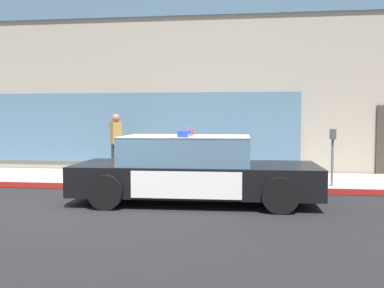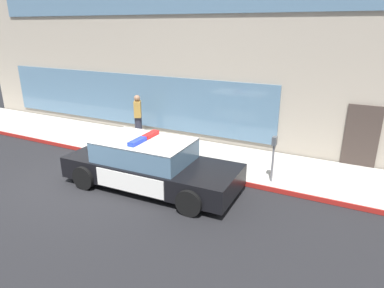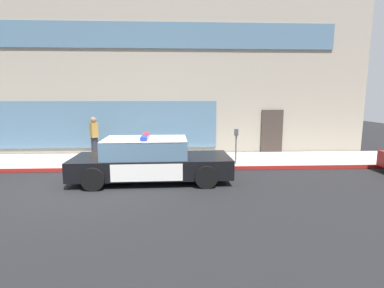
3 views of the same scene
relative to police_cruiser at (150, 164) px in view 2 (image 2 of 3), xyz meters
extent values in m
plane|color=black|center=(-1.95, -0.71, -0.68)|extent=(48.00, 48.00, 0.00)
cube|color=#B2ADA3|center=(-1.95, 2.61, -0.60)|extent=(48.00, 2.76, 0.15)
cube|color=maroon|center=(-1.95, 1.22, -0.60)|extent=(28.80, 0.04, 0.14)
cube|color=gray|center=(-1.27, 9.88, 3.01)|extent=(21.65, 11.68, 7.38)
cube|color=slate|center=(-3.87, 4.01, 0.77)|extent=(12.99, 0.08, 2.10)
cube|color=#382D28|center=(5.23, 4.01, 0.37)|extent=(1.00, 0.08, 2.10)
cube|color=black|center=(0.06, 0.00, -0.18)|extent=(5.02, 1.98, 0.60)
cube|color=silver|center=(1.65, 0.04, -0.01)|extent=(1.73, 1.87, 0.05)
cube|color=silver|center=(-1.68, -0.04, -0.01)|extent=(1.44, 1.86, 0.05)
cube|color=silver|center=(-0.06, 0.94, -0.18)|extent=(2.09, 0.08, 0.51)
cube|color=silver|center=(-0.02, -0.95, -0.18)|extent=(2.09, 0.08, 0.51)
cube|color=yellow|center=(-0.06, 0.96, -0.18)|extent=(0.22, 0.02, 0.26)
cube|color=slate|center=(-0.14, 0.00, 0.39)|extent=(2.63, 1.74, 0.60)
cube|color=silver|center=(-0.14, 0.00, 0.68)|extent=(2.63, 1.74, 0.04)
cube|color=red|center=(-0.15, 0.33, 0.76)|extent=(0.21, 0.64, 0.11)
cube|color=blue|center=(-0.13, -0.34, 0.76)|extent=(0.21, 0.64, 0.11)
cylinder|color=black|center=(1.68, 0.97, -0.34)|extent=(0.69, 0.24, 0.68)
cylinder|color=black|center=(1.72, -0.89, -0.34)|extent=(0.69, 0.24, 0.68)
cylinder|color=black|center=(-1.60, 0.90, -0.34)|extent=(0.69, 0.24, 0.68)
cylinder|color=black|center=(-1.56, -0.97, -0.34)|extent=(0.69, 0.24, 0.68)
cylinder|color=silver|center=(0.25, 1.78, -0.48)|extent=(0.28, 0.28, 0.10)
cylinder|color=silver|center=(0.25, 1.78, -0.20)|extent=(0.19, 0.19, 0.45)
sphere|color=silver|center=(0.25, 1.78, 0.09)|extent=(0.22, 0.22, 0.22)
cylinder|color=#B21E19|center=(0.25, 1.78, 0.16)|extent=(0.06, 0.06, 0.05)
cylinder|color=#B21E19|center=(0.25, 1.63, -0.18)|extent=(0.09, 0.10, 0.09)
cylinder|color=#B21E19|center=(0.25, 1.92, -0.18)|extent=(0.09, 0.10, 0.09)
cylinder|color=#B21E19|center=(0.40, 1.78, -0.22)|extent=(0.10, 0.12, 0.12)
cylinder|color=#23232D|center=(-2.64, 3.17, -0.10)|extent=(0.28, 0.28, 0.85)
cube|color=olive|center=(-2.64, 3.17, 0.63)|extent=(0.43, 0.48, 0.62)
sphere|color=#8C664C|center=(-2.64, 3.17, 1.06)|extent=(0.24, 0.24, 0.24)
cylinder|color=slate|center=(3.09, 1.58, 0.02)|extent=(0.06, 0.06, 1.10)
cube|color=#474C51|center=(3.09, 1.58, 0.69)|extent=(0.12, 0.18, 0.24)
camera|label=1|loc=(1.15, -8.94, 1.10)|focal=40.84mm
camera|label=2|loc=(5.04, -7.28, 3.68)|focal=31.57mm
camera|label=3|loc=(0.90, -9.29, 2.00)|focal=27.51mm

